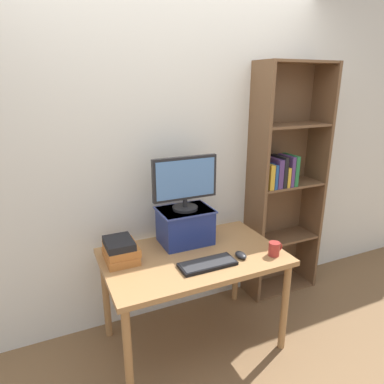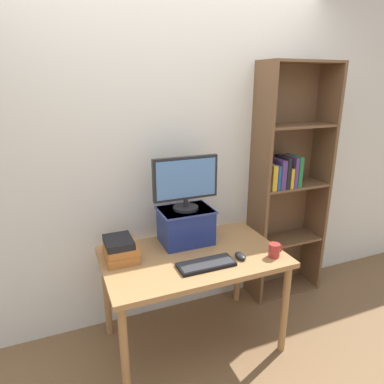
{
  "view_description": "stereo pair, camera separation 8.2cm",
  "coord_description": "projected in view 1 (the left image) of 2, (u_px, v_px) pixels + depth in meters",
  "views": [
    {
      "loc": [
        -0.88,
        -1.91,
        1.85
      ],
      "look_at": [
        0.03,
        0.08,
        1.14
      ],
      "focal_mm": 32.0,
      "sensor_mm": 36.0,
      "label": 1
    },
    {
      "loc": [
        -0.8,
        -1.94,
        1.85
      ],
      "look_at": [
        0.03,
        0.08,
        1.14
      ],
      "focal_mm": 32.0,
      "sensor_mm": 36.0,
      "label": 2
    }
  ],
  "objects": [
    {
      "name": "keyboard",
      "position": [
        208.0,
        264.0,
        2.2
      ],
      "size": [
        0.37,
        0.15,
        0.02
      ],
      "color": "black",
      "rests_on": "desk"
    },
    {
      "name": "book_stack",
      "position": [
        121.0,
        250.0,
        2.25
      ],
      "size": [
        0.21,
        0.27,
        0.15
      ],
      "color": "#AD662D",
      "rests_on": "desk"
    },
    {
      "name": "back_wall",
      "position": [
        166.0,
        158.0,
        2.59
      ],
      "size": [
        7.0,
        0.08,
        2.6
      ],
      "color": "silver",
      "rests_on": "ground_plane"
    },
    {
      "name": "bookshelf_unit",
      "position": [
        283.0,
        182.0,
        2.94
      ],
      "size": [
        0.66,
        0.28,
        2.01
      ],
      "color": "brown",
      "rests_on": "ground_plane"
    },
    {
      "name": "riser_box",
      "position": [
        185.0,
        225.0,
        2.49
      ],
      "size": [
        0.38,
        0.29,
        0.26
      ],
      "color": "navy",
      "rests_on": "desk"
    },
    {
      "name": "computer_monitor",
      "position": [
        185.0,
        182.0,
        2.38
      ],
      "size": [
        0.47,
        0.18,
        0.38
      ],
      "color": "black",
      "rests_on": "riser_box"
    },
    {
      "name": "desk",
      "position": [
        193.0,
        265.0,
        2.37
      ],
      "size": [
        1.22,
        0.75,
        0.72
      ],
      "color": "#9E7042",
      "rests_on": "ground_plane"
    },
    {
      "name": "coffee_mug",
      "position": [
        274.0,
        249.0,
        2.32
      ],
      "size": [
        0.11,
        0.08,
        0.1
      ],
      "color": "#9E2D28",
      "rests_on": "desk"
    },
    {
      "name": "ground_plane",
      "position": [
        193.0,
        340.0,
        2.57
      ],
      "size": [
        12.0,
        12.0,
        0.0
      ],
      "primitive_type": "plane",
      "color": "brown"
    },
    {
      "name": "computer_mouse",
      "position": [
        241.0,
        255.0,
        2.3
      ],
      "size": [
        0.06,
        0.1,
        0.04
      ],
      "color": "black",
      "rests_on": "desk"
    }
  ]
}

